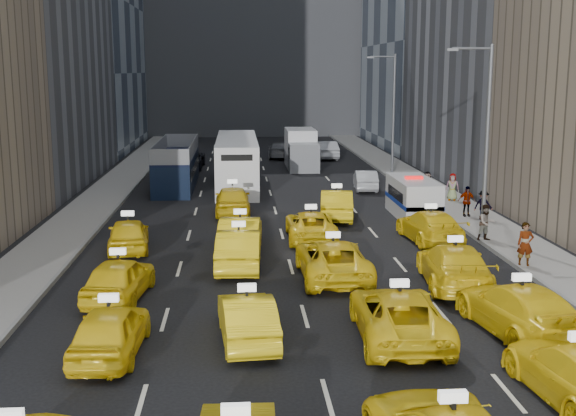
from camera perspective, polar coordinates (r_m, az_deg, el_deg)
name	(u,v)px	position (r m, az deg, el deg)	size (l,w,h in m)	color
ground	(311,338)	(21.80, 1.82, -10.27)	(160.00, 160.00, 0.00)	black
sidewalk_west	(104,196)	(46.65, -14.35, 0.91)	(3.00, 90.00, 0.15)	gray
sidewalk_east	(433,192)	(47.60, 11.38, 1.22)	(3.00, 90.00, 0.15)	gray
curb_west	(127,196)	(46.41, -12.59, 0.95)	(0.15, 90.00, 0.18)	slate
curb_east	(411,192)	(47.23, 9.68, 1.23)	(0.15, 90.00, 0.18)	slate
streetlight_near	(485,135)	(34.28, 15.28, 5.56)	(2.15, 0.22, 9.00)	#595B60
streetlight_far	(392,111)	(53.52, 8.21, 7.59)	(2.15, 0.22, 9.00)	#595B60
taxi_4	(110,331)	(20.93, -13.88, -9.38)	(1.72, 4.29, 1.46)	yellow
taxi_5	(247,318)	(21.41, -3.24, -8.66)	(1.50, 4.29, 1.41)	yellow
taxi_6	(399,314)	(21.79, 8.74, -8.32)	(2.48, 5.37, 1.49)	yellow
taxi_7	(520,309)	(22.97, 17.84, -7.62)	(2.19, 5.38, 1.56)	yellow
taxi_8	(119,278)	(25.79, -13.21, -5.44)	(1.77, 4.39, 1.50)	yellow
taxi_9	(239,249)	(29.02, -3.90, -3.24)	(1.70, 4.87, 1.60)	yellow
taxi_10	(333,260)	(27.59, 3.56, -4.09)	(2.50, 5.41, 1.50)	yellow
taxi_11	(454,266)	(27.27, 13.00, -4.45)	(2.21, 5.44, 1.58)	yellow
taxi_12	(129,235)	(32.52, -12.49, -2.06)	(1.73, 4.30, 1.47)	yellow
taxi_13	(240,235)	(31.40, -3.79, -2.13)	(1.73, 4.95, 1.63)	yellow
taxi_14	(311,225)	(33.95, 1.81, -1.37)	(2.23, 4.83, 1.34)	yellow
taxi_15	(430,226)	(34.02, 11.16, -1.43)	(2.07, 5.09, 1.48)	yellow
taxi_16	(233,200)	(39.95, -4.40, 0.65)	(1.90, 4.73, 1.61)	yellow
taxi_17	(336,204)	(38.69, 3.85, 0.29)	(1.66, 4.76, 1.57)	yellow
nypd_van	(413,198)	(39.69, 9.86, 0.75)	(2.39, 5.31, 2.22)	silver
double_decker	(177,164)	(49.72, -8.78, 3.42)	(2.75, 10.75, 3.11)	black
city_bus	(237,162)	(49.51, -4.06, 3.62)	(3.33, 13.00, 3.33)	white
box_truck	(301,149)	(58.78, 1.05, 4.66)	(2.76, 6.93, 3.11)	silver
misc_car_0	(365,180)	(48.22, 6.14, 2.21)	(1.40, 4.02, 1.33)	#B6B9BF
misc_car_1	(187,158)	(59.33, -8.02, 3.92)	(2.70, 5.86, 1.63)	black
misc_car_2	(280,150)	(65.60, -0.67, 4.60)	(2.01, 4.94, 1.43)	slate
misc_car_3	(231,153)	(62.83, -4.53, 4.34)	(1.83, 4.54, 1.55)	black
misc_car_4	(326,150)	(65.07, 3.02, 4.61)	(1.70, 4.86, 1.60)	#ADAFB5
pedestrian_0	(525,244)	(30.28, 18.24, -2.73)	(0.64, 0.42, 1.77)	gray
pedestrian_1	(486,223)	(34.22, 15.40, -1.12)	(0.82, 0.45, 1.68)	gray
pedestrian_2	(483,205)	(39.00, 15.17, 0.23)	(1.00, 0.41, 1.55)	gray
pedestrian_3	(467,201)	(39.69, 13.93, 0.53)	(0.95, 0.43, 1.63)	gray
pedestrian_4	(452,187)	(44.37, 12.86, 1.64)	(0.80, 0.44, 1.63)	gray
pedestrian_5	(427,184)	(45.39, 10.95, 1.87)	(1.44, 0.41, 1.55)	gray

